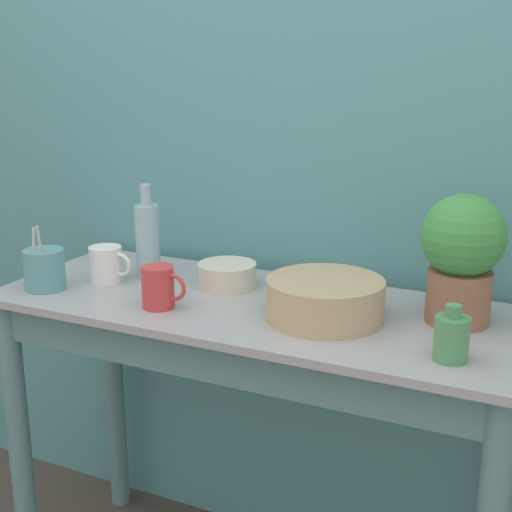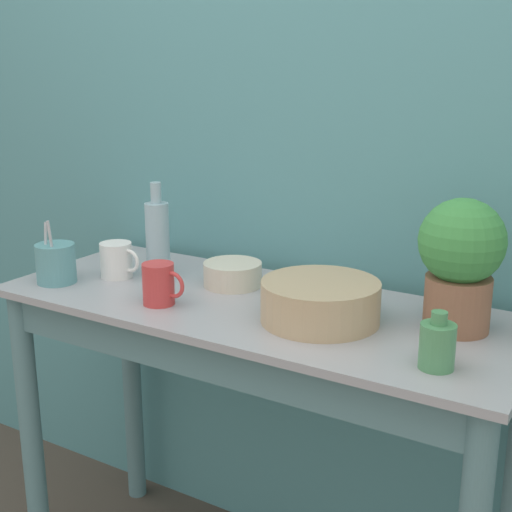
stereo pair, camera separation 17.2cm
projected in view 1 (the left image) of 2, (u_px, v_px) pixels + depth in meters
The scene contains 10 objects.
wall_back at pixel (306, 157), 1.95m from camera, with size 6.00×0.05×2.40m.
counter_table at pixel (252, 381), 1.79m from camera, with size 1.33×0.53×0.88m.
potted_plant at pixel (462, 253), 1.59m from camera, with size 0.19×0.19×0.30m.
bowl_wash_large at pixel (325, 299), 1.64m from camera, with size 0.27×0.27×0.10m.
bottle_tall at pixel (148, 240), 1.93m from camera, with size 0.07×0.07×0.26m.
bottle_short at pixel (452, 337), 1.41m from camera, with size 0.07×0.07×0.12m.
mug_white at pixel (107, 264), 1.91m from camera, with size 0.12×0.09×0.10m.
mug_red at pixel (159, 287), 1.71m from camera, with size 0.12×0.08×0.10m.
bowl_small_cream at pixel (227, 275), 1.88m from camera, with size 0.15×0.15×0.06m.
utensil_cup at pixel (44, 269), 1.85m from camera, with size 0.10×0.10×0.18m.
Camera 1 is at (0.71, -1.24, 1.46)m, focal length 50.00 mm.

